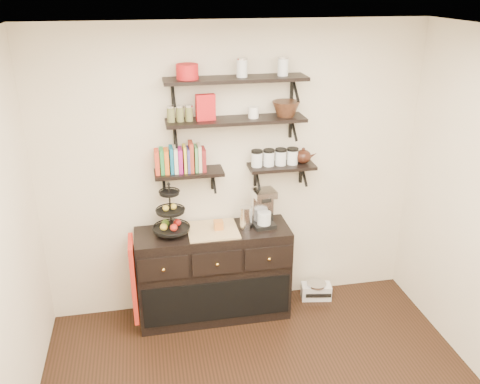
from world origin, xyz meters
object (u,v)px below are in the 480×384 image
at_px(fruit_stand, 171,218).
at_px(sideboard, 214,273).
at_px(coffee_maker, 263,208).
at_px(radio, 316,291).

bearing_deg(fruit_stand, sideboard, -0.51).
distance_m(fruit_stand, coffee_maker, 0.84).
bearing_deg(sideboard, coffee_maker, 2.98).
xyz_separation_m(sideboard, coffee_maker, (0.47, 0.02, 0.62)).
bearing_deg(radio, coffee_maker, -166.82).
xyz_separation_m(sideboard, fruit_stand, (-0.37, 0.00, 0.61)).
bearing_deg(radio, sideboard, -167.10).
xyz_separation_m(sideboard, radio, (1.05, 0.06, -0.36)).
bearing_deg(radio, fruit_stand, -168.09).
bearing_deg(coffee_maker, fruit_stand, 174.82).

